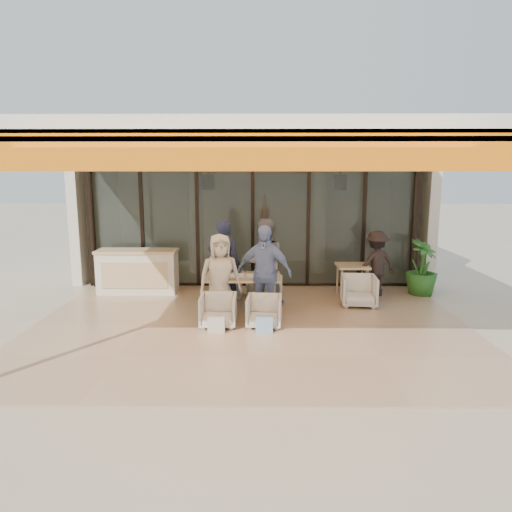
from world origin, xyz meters
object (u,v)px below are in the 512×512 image
(diner_cream, at_px, (220,277))
(side_table, at_px, (352,269))
(host_counter, at_px, (138,271))
(diner_periwinkle, at_px, (264,272))
(potted_palm, at_px, (422,268))
(chair_near_right, at_px, (264,310))
(dining_table, at_px, (243,278))
(side_chair, at_px, (359,289))
(chair_far_right, at_px, (263,284))
(diner_navy, at_px, (224,263))
(standing_woman, at_px, (376,264))
(chair_near_left, at_px, (218,309))
(diner_grey, at_px, (264,262))
(chair_far_left, at_px, (226,286))

(diner_cream, xyz_separation_m, side_table, (2.85, 1.59, -0.19))
(host_counter, relative_size, diner_periwinkle, 1.01)
(potted_palm, bearing_deg, chair_near_right, -148.26)
(side_table, bearing_deg, dining_table, -154.96)
(diner_periwinkle, xyz_separation_m, side_chair, (2.01, 0.84, -0.55))
(diner_periwinkle, bearing_deg, chair_near_right, -73.76)
(dining_table, height_order, side_chair, dining_table)
(host_counter, xyz_separation_m, chair_far_right, (2.93, -0.44, -0.19))
(diner_navy, relative_size, diner_cream, 1.11)
(host_counter, distance_m, side_chair, 5.04)
(diner_navy, bearing_deg, dining_table, 139.43)
(chair_far_right, relative_size, potted_palm, 0.52)
(standing_woman, bearing_deg, diner_cream, 6.24)
(chair_near_left, distance_m, diner_grey, 1.74)
(dining_table, distance_m, chair_far_left, 1.10)
(side_table, bearing_deg, chair_near_left, -143.71)
(diner_navy, distance_m, potted_palm, 4.56)
(dining_table, xyz_separation_m, chair_far_left, (-0.41, 0.94, -0.39))
(chair_near_right, relative_size, diner_navy, 0.35)
(host_counter, height_order, side_table, host_counter)
(side_table, bearing_deg, diner_grey, -160.95)
(standing_woman, bearing_deg, side_chair, 36.14)
(chair_far_left, bearing_deg, diner_grey, 128.63)
(host_counter, distance_m, side_table, 4.95)
(side_table, xyz_separation_m, standing_woman, (0.54, 0.04, 0.12))
(chair_far_left, relative_size, chair_near_right, 0.92)
(diner_navy, bearing_deg, chair_far_left, -83.59)
(chair_near_left, bearing_deg, diner_grey, 58.93)
(diner_navy, height_order, potted_palm, diner_navy)
(diner_cream, bearing_deg, diner_navy, 76.31)
(diner_navy, relative_size, side_chair, 2.51)
(dining_table, xyz_separation_m, diner_navy, (-0.41, 0.44, 0.23))
(diner_grey, xyz_separation_m, side_chair, (2.01, -0.06, -0.56))
(diner_navy, relative_size, diner_grey, 0.99)
(host_counter, relative_size, side_chair, 2.52)
(host_counter, height_order, chair_near_left, host_counter)
(chair_far_right, bearing_deg, diner_navy, 14.70)
(diner_navy, bearing_deg, potted_palm, -162.84)
(diner_grey, xyz_separation_m, diner_cream, (-0.84, -0.90, -0.10))
(chair_near_left, bearing_deg, side_table, 36.19)
(diner_navy, xyz_separation_m, diner_periwinkle, (0.84, -0.90, -0.01))
(chair_far_right, xyz_separation_m, chair_near_left, (-0.84, -1.90, -0.00))
(chair_far_left, xyz_separation_m, diner_periwinkle, (0.84, -1.40, 0.62))
(diner_periwinkle, height_order, side_chair, diner_periwinkle)
(dining_table, height_order, standing_woman, standing_woman)
(dining_table, bearing_deg, chair_far_left, 113.70)
(dining_table, relative_size, chair_near_right, 2.33)
(dining_table, relative_size, chair_far_right, 2.21)
(chair_far_left, bearing_deg, dining_table, 93.08)
(host_counter, bearing_deg, dining_table, -28.92)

